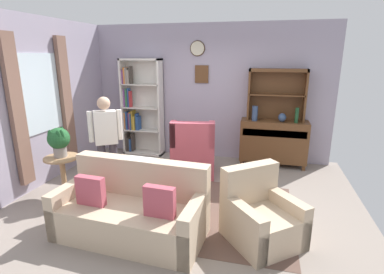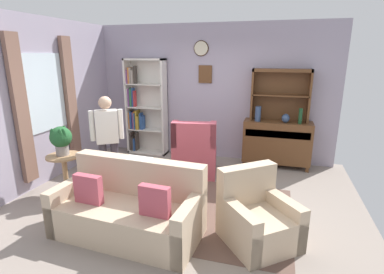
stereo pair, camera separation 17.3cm
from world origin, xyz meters
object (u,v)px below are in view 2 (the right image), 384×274
(couch_floral, at_px, (129,210))
(armchair_floral, at_px, (257,219))
(vase_round, at_px, (286,118))
(vase_tall, at_px, (258,114))
(potted_plant_large, at_px, (61,138))
(potted_plant_small, at_px, (66,195))
(sideboard_hutch, at_px, (281,88))
(person_reading, at_px, (108,137))
(coffee_table, at_px, (161,180))
(sideboard, at_px, (277,142))
(plant_stand, at_px, (65,170))
(wingback_chair, at_px, (195,155))
(bookshelf, at_px, (143,108))
(bottle_wine, at_px, (300,116))
(book_stack, at_px, (153,175))

(couch_floral, bearing_deg, armchair_floral, 9.42)
(vase_round, bearing_deg, vase_tall, -178.51)
(couch_floral, height_order, potted_plant_large, potted_plant_large)
(potted_plant_small, bearing_deg, sideboard_hutch, 41.80)
(person_reading, distance_m, coffee_table, 1.12)
(sideboard, height_order, plant_stand, sideboard)
(potted_plant_large, bearing_deg, sideboard, 34.53)
(wingback_chair, height_order, person_reading, person_reading)
(potted_plant_small, relative_size, coffee_table, 0.34)
(vase_tall, xyz_separation_m, vase_round, (0.52, 0.01, -0.06))
(plant_stand, xyz_separation_m, potted_plant_large, (-0.01, 0.01, 0.52))
(bookshelf, relative_size, wingback_chair, 2.00)
(couch_floral, bearing_deg, coffee_table, 85.36)
(vase_tall, xyz_separation_m, couch_floral, (-1.32, -2.85, -0.75))
(wingback_chair, bearing_deg, potted_plant_small, -132.65)
(bookshelf, distance_m, wingback_chair, 1.87)
(vase_tall, height_order, potted_plant_small, vase_tall)
(potted_plant_large, distance_m, person_reading, 0.70)
(bottle_wine, height_order, plant_stand, bottle_wine)
(plant_stand, distance_m, person_reading, 0.85)
(bookshelf, distance_m, plant_stand, 2.41)
(bookshelf, bearing_deg, vase_round, -2.87)
(sideboard, distance_m, couch_floral, 3.40)
(armchair_floral, xyz_separation_m, wingback_chair, (-1.27, 1.79, 0.09))
(sideboard, bearing_deg, bookshelf, 178.31)
(potted_plant_small, height_order, coffee_table, coffee_table)
(couch_floral, height_order, book_stack, couch_floral)
(person_reading, bearing_deg, sideboard_hutch, 37.51)
(couch_floral, relative_size, wingback_chair, 1.76)
(bookshelf, height_order, bottle_wine, bookshelf)
(bottle_wine, relative_size, couch_floral, 0.16)
(coffee_table, bearing_deg, plant_stand, -173.92)
(armchair_floral, bearing_deg, sideboard, 86.40)
(vase_round, height_order, armchair_floral, vase_round)
(plant_stand, bearing_deg, coffee_table, 6.08)
(sideboard_hutch, height_order, vase_round, sideboard_hutch)
(sideboard, distance_m, potted_plant_large, 3.94)
(vase_round, relative_size, plant_stand, 0.26)
(vase_tall, bearing_deg, wingback_chair, -142.51)
(vase_round, height_order, person_reading, person_reading)
(armchair_floral, relative_size, potted_plant_large, 2.36)
(bookshelf, bearing_deg, couch_floral, -68.38)
(armchair_floral, relative_size, coffee_table, 1.35)
(bottle_wine, bearing_deg, armchair_floral, -102.18)
(sideboard_hutch, distance_m, plant_stand, 4.14)
(wingback_chair, bearing_deg, book_stack, -102.21)
(bookshelf, relative_size, potted_plant_large, 4.59)
(bookshelf, distance_m, bottle_wine, 3.31)
(sideboard, relative_size, person_reading, 0.83)
(bookshelf, xyz_separation_m, armchair_floral, (2.74, -2.76, -0.73))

